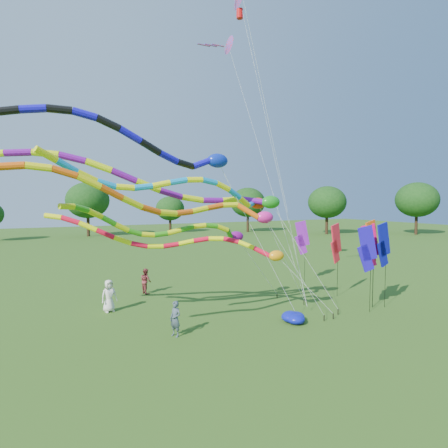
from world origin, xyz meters
name	(u,v)px	position (x,y,z in m)	size (l,w,h in m)	color
ground	(322,347)	(0.00, 0.00, 0.00)	(160.00, 160.00, 0.00)	#2B5617
tree_ring	(381,207)	(5.99, 2.37, 5.66)	(119.39, 113.52, 9.54)	#382314
tube_kite_red	(194,243)	(-3.53, 5.10, 3.92)	(12.73, 4.50, 5.96)	black
tube_kite_orange	(181,203)	(-5.28, 2.17, 5.88)	(14.19, 1.58, 7.73)	black
tube_kite_purple	(157,184)	(-5.52, 4.59, 6.71)	(17.62, 3.62, 8.70)	black
tube_kite_blue	(121,140)	(-7.38, 2.92, 8.29)	(15.77, 1.20, 9.87)	black
tube_kite_cyan	(199,191)	(-4.00, 3.39, 6.39)	(13.39, 3.05, 8.23)	black
tube_kite_green	(185,230)	(-3.62, 6.12, 4.52)	(12.04, 2.09, 6.38)	black
delta_kite_high_c	(228,45)	(1.49, 11.38, 16.43)	(3.27, 8.03, 17.79)	black
banner_pole_blue_b	(383,245)	(6.79, 2.82, 3.54)	(1.16, 0.19, 4.80)	black
banner_pole_blue_a	(367,249)	(5.29, 2.61, 3.43)	(1.14, 0.40, 4.69)	black
banner_pole_orange	(371,242)	(6.27, 3.19, 3.66)	(1.16, 0.25, 4.93)	black
banner_pole_red	(336,243)	(6.15, 5.81, 3.34)	(1.14, 0.39, 4.61)	black
banner_pole_violet	(302,238)	(6.90, 10.06, 3.28)	(1.15, 0.35, 4.54)	black
banner_pole_magenta_b	(370,246)	(6.14, 3.19, 3.47)	(1.13, 0.41, 4.74)	black
blue_nylon_heap	(291,318)	(0.78, 3.09, 0.22)	(1.68, 1.73, 0.47)	#0D15AD
person_a	(109,296)	(-6.96, 8.87, 0.87)	(0.85, 0.55, 1.74)	silver
person_b	(175,319)	(-4.97, 3.81, 0.78)	(0.57, 0.38, 1.57)	#3D4B56
person_c	(146,281)	(-4.15, 11.93, 0.81)	(0.79, 0.61, 1.62)	maroon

